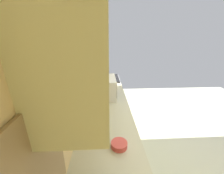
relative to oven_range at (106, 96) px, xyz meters
name	(u,v)px	position (x,y,z in m)	size (l,w,h in m)	color
ground_plane	(189,155)	(-1.44, -1.37, -0.48)	(6.16, 6.16, 0.00)	beige
wall_back	(77,79)	(-1.44, 0.38, 0.90)	(3.97, 0.12, 2.75)	#EBC67D
counter_run	(108,159)	(-1.85, 0.01, -0.01)	(3.03, 0.66, 0.92)	beige
upper_cabinets	(89,52)	(-1.85, 0.16, 1.27)	(1.71, 0.31, 0.55)	beige
window_back_wall	(41,173)	(-2.67, 0.31, 0.84)	(0.49, 0.02, 0.65)	#997A4C
oven_range	(106,96)	(0.00, 0.00, 0.00)	(0.68, 0.65, 1.10)	#B7BABF
microwave	(105,87)	(-0.99, 0.02, 0.61)	(0.52, 0.36, 0.32)	white
bowl	(119,144)	(-2.13, -0.10, 0.47)	(0.15, 0.15, 0.05)	#D84C47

